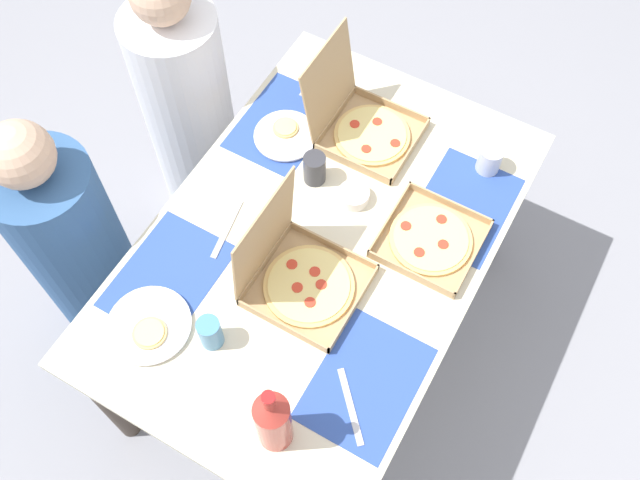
{
  "coord_description": "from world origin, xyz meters",
  "views": [
    {
      "loc": [
        -0.9,
        -0.51,
        2.57
      ],
      "look_at": [
        0.0,
        0.0,
        0.73
      ],
      "focal_mm": 39.96,
      "sensor_mm": 36.0,
      "label": 1
    }
  ],
  "objects_px": {
    "pizza_box_edge_far": "(363,124)",
    "pizza_box_corner_right": "(431,239)",
    "pizza_box_center": "(299,275)",
    "diner_left_seat": "(79,251)",
    "diner_right_seat": "(189,114)",
    "plate_middle": "(149,326)",
    "cup_clear_right": "(490,159)",
    "soda_bottle": "(273,420)",
    "condiment_bowl": "(354,196)",
    "cup_dark": "(210,332)",
    "plate_far_left": "(286,135)",
    "cup_spare": "(315,168)"
  },
  "relations": [
    {
      "from": "pizza_box_edge_far",
      "to": "pizza_box_corner_right",
      "type": "distance_m",
      "value": 0.45
    },
    {
      "from": "pizza_box_center",
      "to": "diner_left_seat",
      "type": "xyz_separation_m",
      "value": [
        -0.17,
        0.75,
        -0.27
      ]
    },
    {
      "from": "diner_left_seat",
      "to": "diner_right_seat",
      "type": "height_order",
      "value": "diner_right_seat"
    },
    {
      "from": "plate_middle",
      "to": "cup_clear_right",
      "type": "relative_size",
      "value": 2.54
    },
    {
      "from": "soda_bottle",
      "to": "pizza_box_corner_right",
      "type": "bearing_deg",
      "value": -8.02
    },
    {
      "from": "pizza_box_corner_right",
      "to": "pizza_box_edge_far",
      "type": "bearing_deg",
      "value": 54.99
    },
    {
      "from": "pizza_box_center",
      "to": "condiment_bowl",
      "type": "xyz_separation_m",
      "value": [
        0.33,
        0.0,
        -0.03
      ]
    },
    {
      "from": "pizza_box_edge_far",
      "to": "diner_right_seat",
      "type": "distance_m",
      "value": 0.7
    },
    {
      "from": "cup_clear_right",
      "to": "condiment_bowl",
      "type": "relative_size",
      "value": 0.97
    },
    {
      "from": "pizza_box_corner_right",
      "to": "cup_dark",
      "type": "height_order",
      "value": "cup_dark"
    },
    {
      "from": "diner_right_seat",
      "to": "cup_clear_right",
      "type": "bearing_deg",
      "value": -81.16
    },
    {
      "from": "diner_left_seat",
      "to": "condiment_bowl",
      "type": "bearing_deg",
      "value": -56.51
    },
    {
      "from": "pizza_box_corner_right",
      "to": "cup_clear_right",
      "type": "relative_size",
      "value": 3.01
    },
    {
      "from": "pizza_box_edge_far",
      "to": "condiment_bowl",
      "type": "xyz_separation_m",
      "value": [
        -0.24,
        -0.1,
        -0.03
      ]
    },
    {
      "from": "pizza_box_edge_far",
      "to": "pizza_box_corner_right",
      "type": "relative_size",
      "value": 1.16
    },
    {
      "from": "pizza_box_center",
      "to": "soda_bottle",
      "type": "bearing_deg",
      "value": -157.56
    },
    {
      "from": "plate_far_left",
      "to": "soda_bottle",
      "type": "distance_m",
      "value": 0.96
    },
    {
      "from": "plate_middle",
      "to": "condiment_bowl",
      "type": "distance_m",
      "value": 0.71
    },
    {
      "from": "diner_right_seat",
      "to": "plate_far_left",
      "type": "bearing_deg",
      "value": -95.61
    },
    {
      "from": "cup_dark",
      "to": "diner_right_seat",
      "type": "xyz_separation_m",
      "value": [
        0.74,
        0.63,
        -0.25
      ]
    },
    {
      "from": "plate_far_left",
      "to": "diner_left_seat",
      "type": "bearing_deg",
      "value": 143.22
    },
    {
      "from": "pizza_box_center",
      "to": "diner_left_seat",
      "type": "relative_size",
      "value": 0.29
    },
    {
      "from": "cup_clear_right",
      "to": "diner_right_seat",
      "type": "height_order",
      "value": "diner_right_seat"
    },
    {
      "from": "pizza_box_edge_far",
      "to": "soda_bottle",
      "type": "relative_size",
      "value": 1.01
    },
    {
      "from": "pizza_box_edge_far",
      "to": "cup_dark",
      "type": "xyz_separation_m",
      "value": [
        -0.83,
        0.02,
        0.01
      ]
    },
    {
      "from": "pizza_box_corner_right",
      "to": "diner_left_seat",
      "type": "distance_m",
      "value": 1.15
    },
    {
      "from": "soda_bottle",
      "to": "cup_clear_right",
      "type": "height_order",
      "value": "soda_bottle"
    },
    {
      "from": "pizza_box_edge_far",
      "to": "diner_right_seat",
      "type": "xyz_separation_m",
      "value": [
        -0.09,
        0.65,
        -0.25
      ]
    },
    {
      "from": "pizza_box_center",
      "to": "diner_left_seat",
      "type": "bearing_deg",
      "value": 102.67
    },
    {
      "from": "soda_bottle",
      "to": "condiment_bowl",
      "type": "distance_m",
      "value": 0.76
    },
    {
      "from": "pizza_box_corner_right",
      "to": "diner_left_seat",
      "type": "height_order",
      "value": "diner_left_seat"
    },
    {
      "from": "pizza_box_center",
      "to": "soda_bottle",
      "type": "relative_size",
      "value": 1.03
    },
    {
      "from": "pizza_box_edge_far",
      "to": "cup_clear_right",
      "type": "bearing_deg",
      "value": -79.89
    },
    {
      "from": "condiment_bowl",
      "to": "diner_right_seat",
      "type": "bearing_deg",
      "value": 79.06
    },
    {
      "from": "diner_left_seat",
      "to": "plate_middle",
      "type": "bearing_deg",
      "value": -108.66
    },
    {
      "from": "pizza_box_center",
      "to": "cup_dark",
      "type": "relative_size",
      "value": 3.05
    },
    {
      "from": "cup_clear_right",
      "to": "plate_middle",
      "type": "bearing_deg",
      "value": 148.05
    },
    {
      "from": "diner_left_seat",
      "to": "diner_right_seat",
      "type": "relative_size",
      "value": 0.96
    },
    {
      "from": "pizza_box_edge_far",
      "to": "plate_middle",
      "type": "height_order",
      "value": "pizza_box_edge_far"
    },
    {
      "from": "pizza_box_corner_right",
      "to": "cup_dark",
      "type": "bearing_deg",
      "value": 146.27
    },
    {
      "from": "pizza_box_corner_right",
      "to": "cup_spare",
      "type": "xyz_separation_m",
      "value": [
        0.03,
        0.41,
        0.04
      ]
    },
    {
      "from": "cup_clear_right",
      "to": "cup_dark",
      "type": "bearing_deg",
      "value": 154.72
    },
    {
      "from": "pizza_box_corner_right",
      "to": "plate_far_left",
      "type": "xyz_separation_m",
      "value": [
        0.12,
        0.57,
        -0.0
      ]
    },
    {
      "from": "pizza_box_center",
      "to": "soda_bottle",
      "type": "distance_m",
      "value": 0.44
    },
    {
      "from": "pizza_box_edge_far",
      "to": "soda_bottle",
      "type": "height_order",
      "value": "soda_bottle"
    },
    {
      "from": "cup_clear_right",
      "to": "condiment_bowl",
      "type": "height_order",
      "value": "cup_clear_right"
    },
    {
      "from": "plate_far_left",
      "to": "cup_spare",
      "type": "distance_m",
      "value": 0.19
    },
    {
      "from": "cup_spare",
      "to": "pizza_box_center",
      "type": "bearing_deg",
      "value": -156.96
    },
    {
      "from": "cup_dark",
      "to": "diner_right_seat",
      "type": "relative_size",
      "value": 0.09
    },
    {
      "from": "plate_middle",
      "to": "cup_clear_right",
      "type": "bearing_deg",
      "value": -31.95
    }
  ]
}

